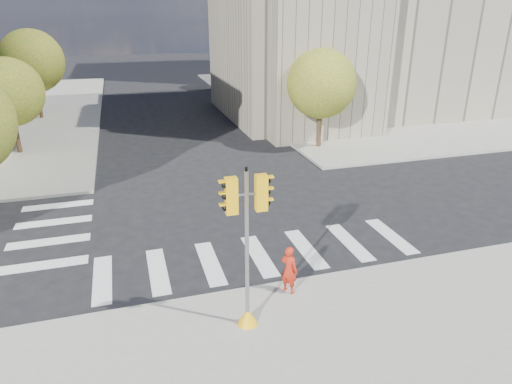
% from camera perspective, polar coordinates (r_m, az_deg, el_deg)
% --- Properties ---
extents(ground, '(160.00, 160.00, 0.00)m').
position_cam_1_polar(ground, '(18.29, -1.12, -4.93)').
color(ground, black).
rests_on(ground, ground).
extents(sidewalk_far_right, '(28.00, 40.00, 0.15)m').
position_cam_1_polar(sidewalk_far_right, '(49.00, 13.72, 11.68)').
color(sidewalk_far_right, gray).
rests_on(sidewalk_far_right, ground).
extents(civic_building, '(26.00, 16.00, 19.39)m').
position_cam_1_polar(civic_building, '(40.16, 13.98, 19.88)').
color(civic_building, gray).
rests_on(civic_building, ground).
extents(tree_lw_mid, '(4.00, 4.00, 5.77)m').
position_cam_1_polar(tree_lw_mid, '(30.71, -28.56, 10.89)').
color(tree_lw_mid, '#382616').
rests_on(tree_lw_mid, ground).
extents(tree_lw_far, '(4.80, 4.80, 6.95)m').
position_cam_1_polar(tree_lw_far, '(40.39, -26.21, 14.47)').
color(tree_lw_far, '#382616').
rests_on(tree_lw_far, ground).
extents(tree_re_near, '(4.20, 4.20, 6.16)m').
position_cam_1_polar(tree_re_near, '(28.64, 8.20, 13.24)').
color(tree_re_near, '#382616').
rests_on(tree_re_near, ground).
extents(tree_re_mid, '(4.60, 4.60, 6.66)m').
position_cam_1_polar(tree_re_mid, '(39.74, 0.82, 16.26)').
color(tree_re_mid, '#382616').
rests_on(tree_re_mid, ground).
extents(tree_re_far, '(4.00, 4.00, 5.88)m').
position_cam_1_polar(tree_re_far, '(51.32, -3.36, 16.95)').
color(tree_re_far, '#382616').
rests_on(tree_re_far, ground).
extents(lamp_near, '(0.35, 0.18, 8.11)m').
position_cam_1_polar(lamp_near, '(32.40, 6.08, 15.26)').
color(lamp_near, black).
rests_on(lamp_near, sidewalk_far_right).
extents(lamp_far, '(0.35, 0.18, 8.11)m').
position_cam_1_polar(lamp_far, '(45.59, -0.91, 17.27)').
color(lamp_far, black).
rests_on(lamp_far, sidewalk_far_right).
extents(traffic_signal, '(1.06, 0.56, 4.59)m').
position_cam_1_polar(traffic_signal, '(12.06, -1.13, -8.81)').
color(traffic_signal, '#F5B10C').
rests_on(traffic_signal, sidewalk_near).
extents(photographer, '(0.63, 0.68, 1.55)m').
position_cam_1_polar(photographer, '(14.03, 4.16, -9.64)').
color(photographer, red).
rests_on(photographer, sidewalk_near).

